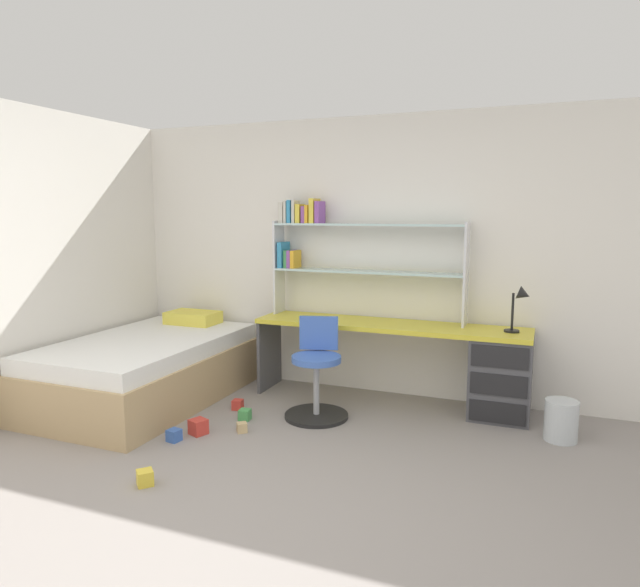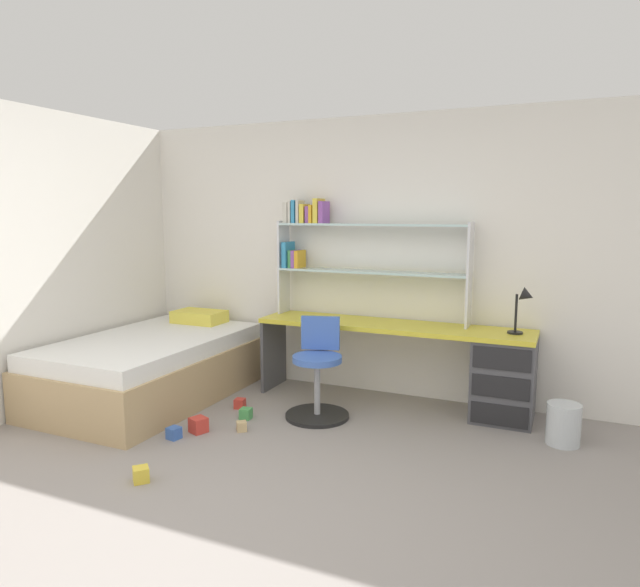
% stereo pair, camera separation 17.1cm
% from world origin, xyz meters
% --- Properties ---
extents(ground_plane, '(5.99, 6.26, 0.02)m').
position_xyz_m(ground_plane, '(0.00, 0.00, -0.01)').
color(ground_plane, gray).
extents(room_shell, '(5.99, 6.26, 2.51)m').
position_xyz_m(room_shell, '(-1.29, 1.30, 1.26)').
color(room_shell, white).
rests_on(room_shell, ground_plane).
extents(desk, '(2.36, 0.50, 0.71)m').
position_xyz_m(desk, '(0.79, 2.36, 0.41)').
color(desk, gold).
rests_on(desk, ground_plane).
extents(bookshelf_hutch, '(1.76, 0.22, 1.08)m').
position_xyz_m(bookshelf_hutch, '(-0.36, 2.49, 1.37)').
color(bookshelf_hutch, silver).
rests_on(bookshelf_hutch, desk).
extents(desk_lamp, '(0.20, 0.17, 0.38)m').
position_xyz_m(desk_lamp, '(1.21, 2.34, 0.96)').
color(desk_lamp, black).
rests_on(desk_lamp, desk).
extents(swivel_chair, '(0.52, 0.52, 0.81)m').
position_xyz_m(swivel_chair, '(-0.30, 1.80, 0.32)').
color(swivel_chair, black).
rests_on(swivel_chair, ground_plane).
extents(bed_platform, '(1.23, 1.98, 0.68)m').
position_xyz_m(bed_platform, '(-1.86, 1.63, 0.28)').
color(bed_platform, tan).
rests_on(bed_platform, ground_plane).
extents(waste_bin, '(0.24, 0.24, 0.30)m').
position_xyz_m(waste_bin, '(1.55, 2.01, 0.15)').
color(waste_bin, silver).
rests_on(waste_bin, ground_plane).
extents(toy_block_green_0, '(0.10, 0.10, 0.09)m').
position_xyz_m(toy_block_green_0, '(-0.81, 1.51, 0.04)').
color(toy_block_green_0, '#479E51').
rests_on(toy_block_green_0, ground_plane).
extents(toy_block_blue_1, '(0.10, 0.10, 0.09)m').
position_xyz_m(toy_block_blue_1, '(-1.08, 0.94, 0.04)').
color(toy_block_blue_1, '#3860B7').
rests_on(toy_block_blue_1, ground_plane).
extents(toy_block_natural_2, '(0.10, 0.10, 0.07)m').
position_xyz_m(toy_block_natural_2, '(-0.70, 1.27, 0.04)').
color(toy_block_natural_2, tan).
rests_on(toy_block_natural_2, ground_plane).
extents(toy_block_yellow_3, '(0.13, 0.13, 0.09)m').
position_xyz_m(toy_block_yellow_3, '(-0.83, 0.31, 0.05)').
color(toy_block_yellow_3, gold).
rests_on(toy_block_yellow_3, ground_plane).
extents(toy_block_red_4, '(0.10, 0.10, 0.08)m').
position_xyz_m(toy_block_red_4, '(-0.99, 1.70, 0.04)').
color(toy_block_red_4, red).
rests_on(toy_block_red_4, ground_plane).
extents(toy_block_red_5, '(0.15, 0.15, 0.11)m').
position_xyz_m(toy_block_red_5, '(-0.99, 1.12, 0.06)').
color(toy_block_red_5, red).
rests_on(toy_block_red_5, ground_plane).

